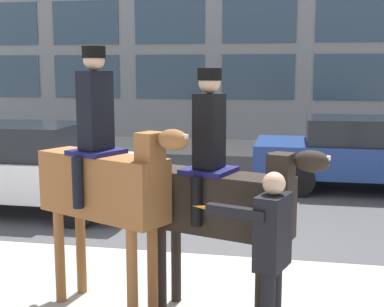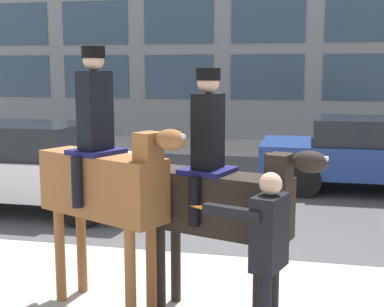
# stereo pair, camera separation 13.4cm
# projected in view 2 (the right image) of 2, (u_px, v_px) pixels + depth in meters

# --- Properties ---
(ground_plane) EXTENTS (80.00, 80.00, 0.00)m
(ground_plane) POSITION_uv_depth(u_px,v_px,m) (188.00, 266.00, 6.99)
(ground_plane) COLOR #9E9B93
(road_surface) EXTENTS (25.76, 8.50, 0.01)m
(road_surface) POSITION_uv_depth(u_px,v_px,m) (236.00, 188.00, 11.58)
(road_surface) COLOR #444447
(road_surface) RESTS_ON ground_plane
(mounted_horse_lead) EXTENTS (1.81, 1.08, 2.78)m
(mounted_horse_lead) POSITION_uv_depth(u_px,v_px,m) (104.00, 178.00, 5.53)
(mounted_horse_lead) COLOR brown
(mounted_horse_lead) RESTS_ON ground_plane
(mounted_horse_companion) EXTENTS (1.93, 0.89, 2.56)m
(mounted_horse_companion) POSITION_uv_depth(u_px,v_px,m) (217.00, 196.00, 5.34)
(mounted_horse_companion) COLOR black
(mounted_horse_companion) RESTS_ON ground_plane
(pedestrian_bystander) EXTENTS (0.91, 0.45, 1.68)m
(pedestrian_bystander) POSITION_uv_depth(u_px,v_px,m) (267.00, 250.00, 4.67)
(pedestrian_bystander) COLOR black
(pedestrian_bystander) RESTS_ON ground_plane
(street_car_near_lane) EXTENTS (4.08, 1.88, 1.59)m
(street_car_near_lane) POSITION_uv_depth(u_px,v_px,m) (32.00, 166.00, 9.68)
(street_car_near_lane) COLOR silver
(street_car_near_lane) RESTS_ON ground_plane
(street_car_far_lane) EXTENTS (4.77, 2.04, 1.55)m
(street_car_far_lane) POSITION_uv_depth(u_px,v_px,m) (375.00, 153.00, 11.20)
(street_car_far_lane) COLOR navy
(street_car_far_lane) RESTS_ON ground_plane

